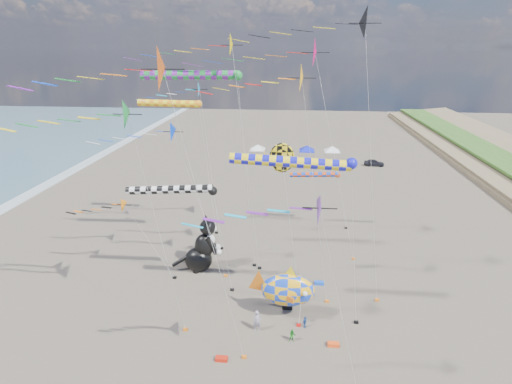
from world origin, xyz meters
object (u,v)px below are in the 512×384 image
(fish_inflatable, at_px, (287,290))
(person_adult, at_px, (257,321))
(parked_car, at_px, (374,163))
(cat_inflatable, at_px, (201,244))
(child_green, at_px, (292,336))
(child_blue, at_px, (305,322))

(fish_inflatable, bearing_deg, person_adult, -141.38)
(person_adult, xyz_separation_m, parked_car, (18.21, 50.29, -0.28))
(parked_car, bearing_deg, cat_inflatable, 154.26)
(person_adult, height_order, child_green, person_adult)
(cat_inflatable, height_order, person_adult, cat_inflatable)
(child_blue, relative_size, parked_car, 0.28)
(fish_inflatable, xyz_separation_m, child_green, (0.54, -2.89, -2.26))
(fish_inflatable, height_order, child_green, fish_inflatable)
(fish_inflatable, relative_size, parked_car, 1.61)
(person_adult, bearing_deg, child_blue, 2.13)
(fish_inflatable, height_order, person_adult, fish_inflatable)
(cat_inflatable, distance_m, child_green, 14.11)
(person_adult, relative_size, child_blue, 1.78)
(cat_inflatable, bearing_deg, child_green, -62.05)
(child_green, height_order, child_blue, child_green)
(cat_inflatable, xyz_separation_m, parked_car, (24.88, 41.22, -2.30))
(cat_inflatable, xyz_separation_m, child_green, (9.56, -10.10, -2.39))
(fish_inflatable, distance_m, parked_car, 51.01)
(cat_inflatable, xyz_separation_m, person_adult, (6.68, -9.07, -2.01))
(fish_inflatable, xyz_separation_m, parked_car, (15.87, 48.43, -2.17))
(child_green, xyz_separation_m, child_blue, (1.01, 1.79, -0.03))
(fish_inflatable, bearing_deg, child_blue, -35.52)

